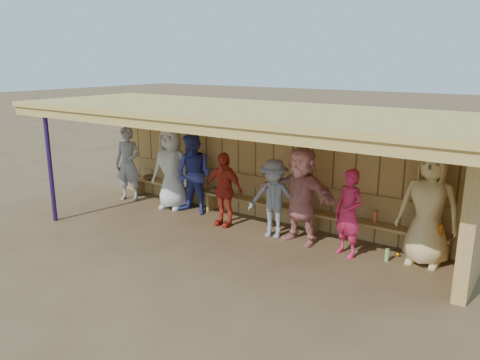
{
  "coord_description": "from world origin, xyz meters",
  "views": [
    {
      "loc": [
        5.05,
        -6.94,
        3.33
      ],
      "look_at": [
        0.0,
        0.35,
        1.05
      ],
      "focal_mm": 35.0,
      "sensor_mm": 36.0,
      "label": 1
    }
  ],
  "objects_px": {
    "player_e": "(273,199)",
    "player_g": "(349,213)",
    "player_a": "(128,164)",
    "player_c": "(194,174)",
    "player_d": "(224,189)",
    "player_f": "(301,195)",
    "player_h": "(429,207)",
    "bench": "(261,196)",
    "player_b": "(171,168)"
  },
  "relations": [
    {
      "from": "player_h",
      "to": "bench",
      "type": "xyz_separation_m",
      "value": [
        -3.44,
        0.31,
        -0.47
      ]
    },
    {
      "from": "player_e",
      "to": "player_b",
      "type": "bearing_deg",
      "value": 161.78
    },
    {
      "from": "player_a",
      "to": "bench",
      "type": "distance_m",
      "value": 3.5
    },
    {
      "from": "player_h",
      "to": "player_g",
      "type": "bearing_deg",
      "value": -162.4
    },
    {
      "from": "player_b",
      "to": "player_c",
      "type": "distance_m",
      "value": 0.66
    },
    {
      "from": "player_e",
      "to": "player_h",
      "type": "height_order",
      "value": "player_h"
    },
    {
      "from": "player_b",
      "to": "player_g",
      "type": "distance_m",
      "value": 4.39
    },
    {
      "from": "player_e",
      "to": "player_g",
      "type": "relative_size",
      "value": 0.99
    },
    {
      "from": "player_c",
      "to": "player_d",
      "type": "relative_size",
      "value": 1.16
    },
    {
      "from": "player_c",
      "to": "player_f",
      "type": "height_order",
      "value": "player_f"
    },
    {
      "from": "player_e",
      "to": "bench",
      "type": "height_order",
      "value": "player_e"
    },
    {
      "from": "player_b",
      "to": "player_f",
      "type": "height_order",
      "value": "player_b"
    },
    {
      "from": "player_e",
      "to": "player_g",
      "type": "distance_m",
      "value": 1.53
    },
    {
      "from": "player_b",
      "to": "player_g",
      "type": "height_order",
      "value": "player_b"
    },
    {
      "from": "player_a",
      "to": "player_b",
      "type": "height_order",
      "value": "player_b"
    },
    {
      "from": "player_c",
      "to": "player_d",
      "type": "xyz_separation_m",
      "value": [
        1.01,
        -0.25,
        -0.13
      ]
    },
    {
      "from": "player_d",
      "to": "player_f",
      "type": "relative_size",
      "value": 0.84
    },
    {
      "from": "player_e",
      "to": "bench",
      "type": "xyz_separation_m",
      "value": [
        -0.71,
        0.67,
        -0.24
      ]
    },
    {
      "from": "player_f",
      "to": "player_h",
      "type": "distance_m",
      "value": 2.2
    },
    {
      "from": "player_a",
      "to": "bench",
      "type": "relative_size",
      "value": 0.24
    },
    {
      "from": "player_a",
      "to": "player_c",
      "type": "bearing_deg",
      "value": -14.73
    },
    {
      "from": "player_a",
      "to": "player_b",
      "type": "distance_m",
      "value": 1.31
    },
    {
      "from": "player_a",
      "to": "player_c",
      "type": "height_order",
      "value": "player_a"
    },
    {
      "from": "player_g",
      "to": "player_h",
      "type": "bearing_deg",
      "value": 39.91
    },
    {
      "from": "bench",
      "to": "player_g",
      "type": "bearing_deg",
      "value": -17.56
    },
    {
      "from": "player_a",
      "to": "player_h",
      "type": "relative_size",
      "value": 0.91
    },
    {
      "from": "player_f",
      "to": "bench",
      "type": "relative_size",
      "value": 0.24
    },
    {
      "from": "player_f",
      "to": "player_d",
      "type": "bearing_deg",
      "value": -165.99
    },
    {
      "from": "player_b",
      "to": "player_d",
      "type": "xyz_separation_m",
      "value": [
        1.67,
        -0.25,
        -0.17
      ]
    },
    {
      "from": "player_d",
      "to": "player_h",
      "type": "xyz_separation_m",
      "value": [
        3.91,
        0.38,
        0.23
      ]
    },
    {
      "from": "player_a",
      "to": "player_d",
      "type": "distance_m",
      "value": 2.98
    },
    {
      "from": "player_a",
      "to": "player_g",
      "type": "relative_size",
      "value": 1.17
    },
    {
      "from": "player_d",
      "to": "player_h",
      "type": "distance_m",
      "value": 3.93
    },
    {
      "from": "player_a",
      "to": "player_h",
      "type": "xyz_separation_m",
      "value": [
        6.88,
        0.24,
        0.09
      ]
    },
    {
      "from": "player_d",
      "to": "player_e",
      "type": "relative_size",
      "value": 1.0
    },
    {
      "from": "player_f",
      "to": "player_g",
      "type": "xyz_separation_m",
      "value": [
        0.98,
        -0.1,
        -0.14
      ]
    },
    {
      "from": "player_c",
      "to": "player_e",
      "type": "xyz_separation_m",
      "value": [
        2.18,
        -0.24,
        -0.13
      ]
    },
    {
      "from": "player_b",
      "to": "bench",
      "type": "relative_size",
      "value": 0.25
    },
    {
      "from": "player_a",
      "to": "player_f",
      "type": "relative_size",
      "value": 0.98
    },
    {
      "from": "player_a",
      "to": "player_f",
      "type": "bearing_deg",
      "value": -18.99
    },
    {
      "from": "player_c",
      "to": "player_d",
      "type": "distance_m",
      "value": 1.05
    },
    {
      "from": "player_f",
      "to": "bench",
      "type": "bearing_deg",
      "value": 165.82
    },
    {
      "from": "player_h",
      "to": "bench",
      "type": "height_order",
      "value": "player_h"
    },
    {
      "from": "player_a",
      "to": "player_b",
      "type": "xyz_separation_m",
      "value": [
        1.3,
        0.11,
        0.04
      ]
    },
    {
      "from": "player_b",
      "to": "player_h",
      "type": "xyz_separation_m",
      "value": [
        5.57,
        0.13,
        0.06
      ]
    },
    {
      "from": "player_c",
      "to": "player_e",
      "type": "distance_m",
      "value": 2.2
    },
    {
      "from": "player_d",
      "to": "player_h",
      "type": "height_order",
      "value": "player_h"
    },
    {
      "from": "player_a",
      "to": "player_g",
      "type": "bearing_deg",
      "value": -19.85
    },
    {
      "from": "player_d",
      "to": "player_g",
      "type": "bearing_deg",
      "value": -0.0
    },
    {
      "from": "player_g",
      "to": "player_h",
      "type": "xyz_separation_m",
      "value": [
        1.2,
        0.4,
        0.22
      ]
    }
  ]
}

